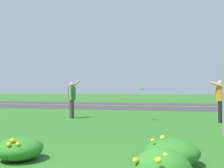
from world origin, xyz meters
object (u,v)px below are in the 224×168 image
at_px(frisbee_pale_blue, 141,89).
at_px(person_thrower_green_shirt, 72,97).
at_px(person_catcher_orange_shirt, 220,97).
at_px(sign_post_near_path, 224,93).

bearing_deg(frisbee_pale_blue, person_thrower_green_shirt, 174.83).
height_order(person_thrower_green_shirt, person_catcher_orange_shirt, person_thrower_green_shirt).
distance_m(sign_post_near_path, frisbee_pale_blue, 3.97).
distance_m(person_thrower_green_shirt, frisbee_pale_blue, 3.13).
height_order(sign_post_near_path, frisbee_pale_blue, sign_post_near_path).
xyz_separation_m(person_thrower_green_shirt, frisbee_pale_blue, (3.10, -0.28, 0.34)).
relative_size(person_catcher_orange_shirt, frisbee_pale_blue, 6.76).
distance_m(person_thrower_green_shirt, person_catcher_orange_shirt, 6.12).
bearing_deg(person_catcher_orange_shirt, person_thrower_green_shirt, 178.90).
relative_size(sign_post_near_path, person_catcher_orange_shirt, 1.46).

